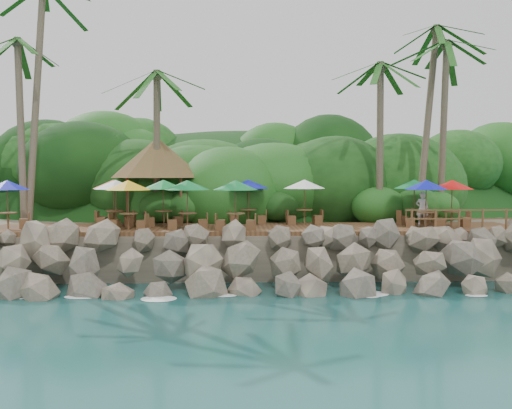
{
  "coord_description": "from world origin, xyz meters",
  "views": [
    {
      "loc": [
        -1.04,
        -23.46,
        4.94
      ],
      "look_at": [
        0.0,
        6.0,
        3.4
      ],
      "focal_mm": 42.09,
      "sensor_mm": 36.0,
      "label": 1
    }
  ],
  "objects": [
    {
      "name": "palapa",
      "position": [
        -5.28,
        9.61,
        5.79
      ],
      "size": [
        5.12,
        5.12,
        4.6
      ],
      "color": "brown",
      "rests_on": "ground"
    },
    {
      "name": "seawall",
      "position": [
        0.0,
        2.0,
        1.15
      ],
      "size": [
        29.0,
        4.0,
        2.3
      ],
      "primitive_type": null,
      "color": "gray",
      "rests_on": "ground"
    },
    {
      "name": "foam_line",
      "position": [
        0.0,
        0.3,
        0.03
      ],
      "size": [
        25.2,
        0.8,
        0.06
      ],
      "color": "white",
      "rests_on": "ground"
    },
    {
      "name": "terrace",
      "position": [
        0.0,
        6.0,
        2.2
      ],
      "size": [
        26.0,
        5.0,
        0.2
      ],
      "primitive_type": "cube",
      "color": "brown",
      "rests_on": "land_base"
    },
    {
      "name": "waiter",
      "position": [
        8.33,
        6.16,
        3.15
      ],
      "size": [
        0.73,
        0.61,
        1.7
      ],
      "primitive_type": "imported",
      "rotation": [
        0.0,
        0.0,
        2.76
      ],
      "color": "white",
      "rests_on": "terrace"
    },
    {
      "name": "jungle_foliage",
      "position": [
        0.0,
        15.0,
        0.0
      ],
      "size": [
        44.0,
        16.0,
        12.0
      ],
      "primitive_type": null,
      "color": "#143811",
      "rests_on": "ground"
    },
    {
      "name": "land_base",
      "position": [
        0.0,
        16.0,
        1.05
      ],
      "size": [
        32.0,
        25.2,
        2.1
      ],
      "primitive_type": "cube",
      "color": "gray",
      "rests_on": "ground"
    },
    {
      "name": "dining_clusters",
      "position": [
        -1.05,
        5.93,
        4.22
      ],
      "size": [
        23.53,
        5.16,
        2.32
      ],
      "color": "brown",
      "rests_on": "terrace"
    },
    {
      "name": "jungle_hill",
      "position": [
        0.0,
        23.5,
        0.0
      ],
      "size": [
        44.8,
        28.0,
        15.4
      ],
      "primitive_type": "ellipsoid",
      "color": "#143811",
      "rests_on": "ground"
    },
    {
      "name": "ground",
      "position": [
        0.0,
        0.0,
        0.0
      ],
      "size": [
        140.0,
        140.0,
        0.0
      ],
      "primitive_type": "plane",
      "color": "#19514F",
      "rests_on": "ground"
    },
    {
      "name": "palms",
      "position": [
        -0.37,
        8.57,
        12.1
      ],
      "size": [
        28.3,
        7.02,
        13.84
      ],
      "color": "brown",
      "rests_on": "ground"
    },
    {
      "name": "railing",
      "position": [
        10.91,
        3.65,
        2.91
      ],
      "size": [
        8.3,
        0.1,
        1.0
      ],
      "color": "brown",
      "rests_on": "terrace"
    }
  ]
}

